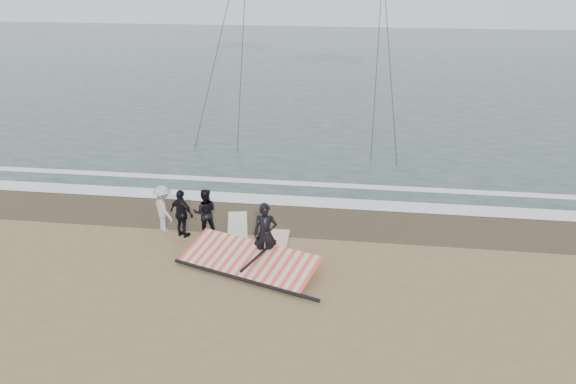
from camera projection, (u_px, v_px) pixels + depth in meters
The scene contains 10 objects.
ground at pixel (269, 290), 14.94m from camera, with size 120.00×120.00×0.00m, color #8C704C.
sea at pixel (336, 66), 45.06m from camera, with size 120.00×54.00×0.02m, color #233838.
wet_sand at pixel (291, 218), 19.04m from camera, with size 120.00×2.80×0.01m, color #4C3D2B.
foam_near at pixel (296, 201), 20.31m from camera, with size 120.00×0.90×0.01m, color white.
foam_far at pixel (301, 183), 21.87m from camera, with size 120.00×0.45×0.01m, color white.
man_main at pixel (265, 234), 15.95m from camera, with size 0.68×0.44×1.85m, color black.
board_white at pixel (275, 248), 16.98m from camera, with size 0.67×2.40×0.10m, color white.
board_cream at pixel (238, 228), 18.23m from camera, with size 0.63×2.37×0.10m, color beige.
trio_cluster at pixel (182, 211), 17.71m from camera, with size 2.40×1.25×1.58m.
sail_rig at pixel (248, 260), 16.05m from camera, with size 4.33×2.93×0.51m.
Camera 1 is at (2.20, -12.56, 8.24)m, focal length 35.00 mm.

